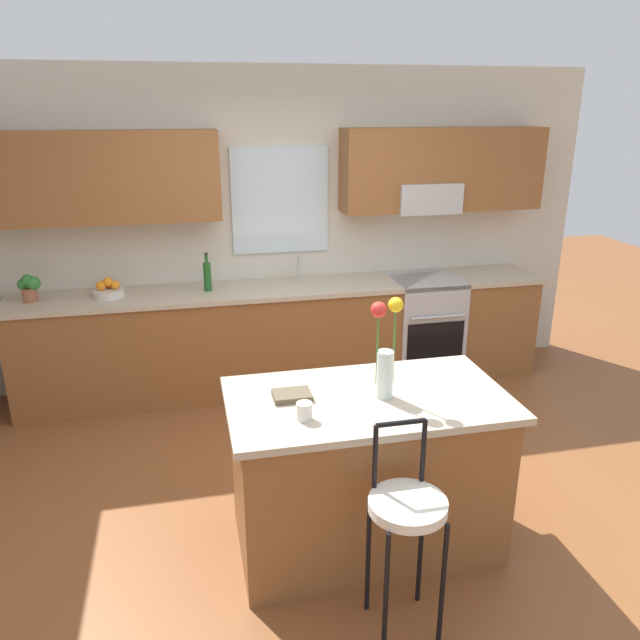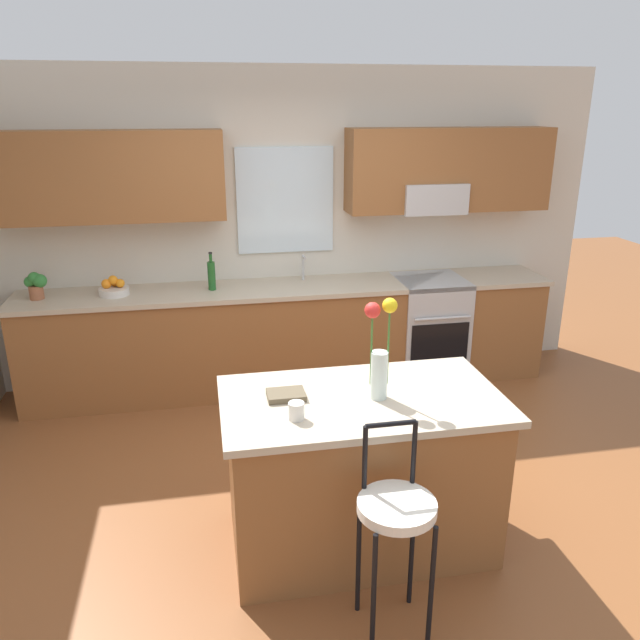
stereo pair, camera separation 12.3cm
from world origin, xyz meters
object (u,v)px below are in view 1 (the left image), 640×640
mug_ceramic (304,411)px  cookbook (292,395)px  potted_plant_small (29,286)px  bottle_olive_oil (207,276)px  bar_stool_near (407,514)px  fruit_bowl_oranges (109,290)px  kitchen_island (366,470)px  oven_range (423,327)px  flower_vase (385,353)px

mug_ceramic → cookbook: 0.25m
cookbook → potted_plant_small: 2.71m
bottle_olive_oil → bar_stool_near: bearing=-75.5°
cookbook → bottle_olive_oil: (-0.33, 2.12, 0.11)m
mug_ceramic → fruit_bowl_oranges: fruit_bowl_oranges is taller
potted_plant_small → cookbook: bearing=-51.2°
kitchen_island → potted_plant_small: (-2.10, 2.18, 0.58)m
bar_stool_near → oven_range: bearing=66.9°
cookbook → mug_ceramic: bearing=-85.8°
kitchen_island → flower_vase: (0.08, -0.02, 0.71)m
flower_vase → fruit_bowl_oranges: bearing=125.8°
bar_stool_near → mug_ceramic: size_ratio=11.58×
flower_vase → fruit_bowl_oranges: size_ratio=2.29×
flower_vase → potted_plant_small: size_ratio=2.50×
mug_ceramic → bottle_olive_oil: (-0.35, 2.36, 0.08)m
fruit_bowl_oranges → bottle_olive_oil: (0.79, -0.00, 0.07)m
kitchen_island → oven_range: bearing=61.1°
mug_ceramic → cookbook: size_ratio=0.45×
potted_plant_small → bottle_olive_oil: bearing=0.1°
kitchen_island → bar_stool_near: bar_stool_near is taller
mug_ceramic → flower_vase: bearing=18.6°
flower_vase → bar_stool_near: bearing=-97.5°
cookbook → potted_plant_small: size_ratio=0.91×
oven_range → flower_vase: flower_vase is taller
flower_vase → fruit_bowl_oranges: (-1.60, 2.21, -0.20)m
cookbook → potted_plant_small: potted_plant_small is taller
mug_ceramic → fruit_bowl_oranges: bearing=115.6°
oven_range → bottle_olive_oil: (-1.92, 0.02, 0.59)m
bottle_olive_oil → potted_plant_small: bottle_olive_oil is taller
oven_range → potted_plant_small: size_ratio=4.19×
oven_range → potted_plant_small: (-3.29, 0.02, 0.58)m
mug_ceramic → fruit_bowl_oranges: (-1.13, 2.36, 0.01)m
bar_stool_near → mug_ceramic: bearing=129.9°
flower_vase → bottle_olive_oil: bearing=110.1°
cookbook → oven_range: bearing=52.8°
kitchen_island → cookbook: 0.62m
oven_range → kitchen_island: 2.46m
kitchen_island → cookbook: cookbook is taller
kitchen_island → potted_plant_small: potted_plant_small is taller
mug_ceramic → cookbook: mug_ceramic is taller
oven_range → bar_stool_near: size_ratio=0.88×
oven_range → cookbook: cookbook is taller
bar_stool_near → cookbook: 0.86m
bar_stool_near → kitchen_island: bearing=90.0°
kitchen_island → bottle_olive_oil: bearing=108.4°
cookbook → potted_plant_small: bearing=128.8°
oven_range → flower_vase: (-1.11, -2.18, 0.71)m
bottle_olive_oil → potted_plant_small: 1.37m
oven_range → fruit_bowl_oranges: 2.75m
kitchen_island → fruit_bowl_oranges: fruit_bowl_oranges is taller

